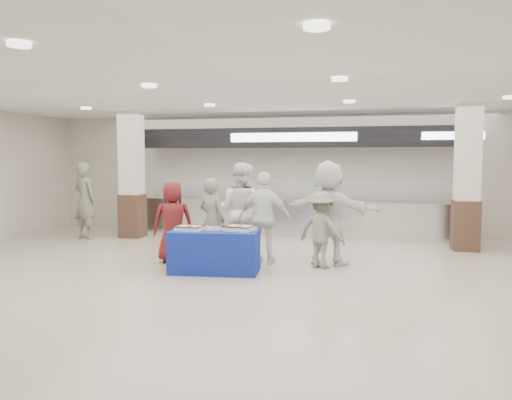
% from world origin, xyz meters
% --- Properties ---
extents(ground, '(14.00, 14.00, 0.00)m').
position_xyz_m(ground, '(0.00, 0.00, 0.00)').
color(ground, beige).
rests_on(ground, ground).
extents(serving_line, '(8.70, 0.85, 2.80)m').
position_xyz_m(serving_line, '(0.00, 5.40, 1.16)').
color(serving_line, silver).
rests_on(serving_line, ground).
extents(column_left, '(0.55, 0.55, 3.20)m').
position_xyz_m(column_left, '(-4.00, 4.20, 1.53)').
color(column_left, '#3C261B').
rests_on(column_left, ground).
extents(column_right, '(0.55, 0.55, 3.20)m').
position_xyz_m(column_right, '(4.00, 4.20, 1.53)').
color(column_right, '#3C261B').
rests_on(column_right, ground).
extents(display_table, '(1.63, 0.95, 0.75)m').
position_xyz_m(display_table, '(-0.72, 0.90, 0.38)').
color(display_table, navy).
rests_on(display_table, ground).
extents(sheet_cake_left, '(0.47, 0.37, 0.10)m').
position_xyz_m(sheet_cake_left, '(-1.15, 0.81, 0.80)').
color(sheet_cake_left, white).
rests_on(sheet_cake_left, display_table).
extents(sheet_cake_right, '(0.57, 0.48, 0.10)m').
position_xyz_m(sheet_cake_right, '(-0.28, 0.98, 0.80)').
color(sheet_cake_right, white).
rests_on(sheet_cake_right, display_table).
extents(cupcake_tray, '(0.39, 0.31, 0.06)m').
position_xyz_m(cupcake_tray, '(-0.76, 0.94, 0.78)').
color(cupcake_tray, silver).
rests_on(cupcake_tray, display_table).
extents(civilian_maroon, '(0.91, 0.76, 1.59)m').
position_xyz_m(civilian_maroon, '(-1.77, 1.54, 0.80)').
color(civilian_maroon, maroon).
rests_on(civilian_maroon, ground).
extents(soldier_a, '(0.70, 0.58, 1.64)m').
position_xyz_m(soldier_a, '(-1.04, 1.75, 0.82)').
color(soldier_a, slate).
rests_on(soldier_a, ground).
extents(chef_tall, '(1.06, 0.90, 1.93)m').
position_xyz_m(chef_tall, '(-0.58, 2.20, 0.97)').
color(chef_tall, white).
rests_on(chef_tall, ground).
extents(chef_short, '(1.07, 0.51, 1.77)m').
position_xyz_m(chef_short, '(-0.01, 1.84, 0.88)').
color(chef_short, white).
rests_on(chef_short, ground).
extents(soldier_b, '(1.05, 0.84, 1.42)m').
position_xyz_m(soldier_b, '(1.09, 1.68, 0.71)').
color(soldier_b, slate).
rests_on(soldier_b, ground).
extents(civilian_white, '(1.93, 1.07, 1.99)m').
position_xyz_m(civilian_white, '(1.19, 2.04, 0.99)').
color(civilian_white, white).
rests_on(civilian_white, ground).
extents(soldier_bg, '(0.82, 0.68, 1.93)m').
position_xyz_m(soldier_bg, '(-5.02, 3.66, 0.96)').
color(soldier_bg, slate).
rests_on(soldier_bg, ground).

